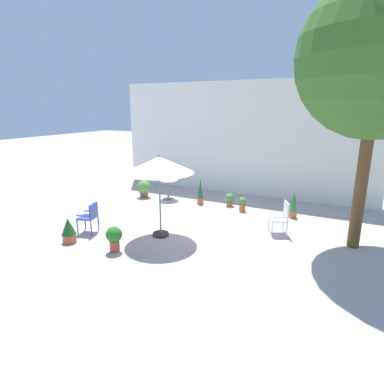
# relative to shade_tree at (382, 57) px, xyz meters

# --- Properties ---
(ground_plane) EXTENTS (60.00, 60.00, 0.00)m
(ground_plane) POSITION_rel_shade_tree_xyz_m (-4.44, -0.59, -4.51)
(ground_plane) COLOR #B6A5A3
(villa_facade) EXTENTS (10.43, 0.30, 4.44)m
(villa_facade) POSITION_rel_shade_tree_xyz_m (-4.44, 3.69, -2.29)
(villa_facade) COLOR white
(villa_facade) RESTS_ON ground
(shade_tree) EXTENTS (3.78, 3.60, 6.30)m
(shade_tree) POSITION_rel_shade_tree_xyz_m (0.00, 0.00, 0.00)
(shade_tree) COLOR brown
(shade_tree) RESTS_ON ground
(patio_umbrella_0) EXTENTS (1.85, 1.85, 2.26)m
(patio_umbrella_0) POSITION_rel_shade_tree_xyz_m (-4.82, -1.67, -2.55)
(patio_umbrella_0) COLOR #2D2D2D
(patio_umbrella_0) RESTS_ON ground
(cafe_table_0) EXTENTS (0.75, 0.75, 0.77)m
(cafe_table_0) POSITION_rel_shade_tree_xyz_m (-6.51, 1.55, -3.98)
(cafe_table_0) COLOR white
(cafe_table_0) RESTS_ON ground
(patio_chair_0) EXTENTS (0.60, 0.61, 0.93)m
(patio_chair_0) POSITION_rel_shade_tree_xyz_m (-1.90, -0.01, -3.99)
(patio_chair_0) COLOR white
(patio_chair_0) RESTS_ON ground
(patio_chair_1) EXTENTS (0.56, 0.56, 0.86)m
(patio_chair_1) POSITION_rel_shade_tree_xyz_m (-6.71, -2.37, -4.01)
(patio_chair_1) COLOR #37499D
(patio_chair_1) RESTS_ON ground
(potted_plant_0) EXTENTS (0.40, 0.40, 0.64)m
(potted_plant_0) POSITION_rel_shade_tree_xyz_m (-5.30, -3.03, -4.13)
(potted_plant_0) COLOR #B15333
(potted_plant_0) RESTS_ON ground
(potted_plant_1) EXTENTS (0.24, 0.24, 0.92)m
(potted_plant_1) POSITION_rel_shade_tree_xyz_m (-5.14, 1.53, -4.08)
(potted_plant_1) COLOR #AC5538
(potted_plant_1) RESTS_ON ground
(potted_plant_2) EXTENTS (0.25, 0.25, 0.86)m
(potted_plant_2) POSITION_rel_shade_tree_xyz_m (-1.83, 1.53, -4.10)
(potted_plant_2) COLOR #AF6541
(potted_plant_2) RESTS_ON ground
(potted_plant_3) EXTENTS (0.33, 0.33, 0.47)m
(potted_plant_3) POSITION_rel_shade_tree_xyz_m (-4.09, 1.78, -4.25)
(potted_plant_3) COLOR #B35E2F
(potted_plant_3) RESTS_ON ground
(potted_plant_4) EXTENTS (0.26, 0.26, 0.48)m
(potted_plant_4) POSITION_rel_shade_tree_xyz_m (-3.49, 1.43, -4.25)
(potted_plant_4) COLOR #B95F30
(potted_plant_4) RESTS_ON ground
(potted_plant_5) EXTENTS (0.54, 0.54, 0.67)m
(potted_plant_5) POSITION_rel_shade_tree_xyz_m (-7.50, 1.34, -4.14)
(potted_plant_5) COLOR brown
(potted_plant_5) RESTS_ON ground
(potted_plant_6) EXTENTS (0.37, 0.37, 0.67)m
(potted_plant_6) POSITION_rel_shade_tree_xyz_m (-6.72, -3.14, -4.17)
(potted_plant_6) COLOR #B15831
(potted_plant_6) RESTS_ON ground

